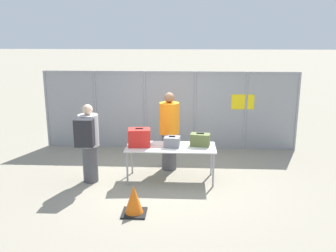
{
  "coord_description": "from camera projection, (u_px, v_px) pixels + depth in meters",
  "views": [
    {
      "loc": [
        0.47,
        -7.67,
        3.13
      ],
      "look_at": [
        0.04,
        0.51,
        1.05
      ],
      "focal_mm": 40.0,
      "sensor_mm": 36.0,
      "label": 1
    }
  ],
  "objects": [
    {
      "name": "suitcase_red",
      "position": [
        139.0,
        138.0,
        7.93
      ],
      "size": [
        0.49,
        0.36,
        0.4
      ],
      "color": "red",
      "rests_on": "inspection_table"
    },
    {
      "name": "fence_section",
      "position": [
        170.0,
        109.0,
        10.1
      ],
      "size": [
        6.85,
        0.07,
        2.11
      ],
      "color": "gray",
      "rests_on": "ground_plane"
    },
    {
      "name": "suitcase_grey",
      "position": [
        172.0,
        142.0,
        7.91
      ],
      "size": [
        0.35,
        0.31,
        0.24
      ],
      "color": "slate",
      "rests_on": "inspection_table"
    },
    {
      "name": "inspection_table",
      "position": [
        171.0,
        149.0,
        7.95
      ],
      "size": [
        1.9,
        0.8,
        0.75
      ],
      "color": "silver",
      "rests_on": "ground_plane"
    },
    {
      "name": "traveler_hooded",
      "position": [
        88.0,
        141.0,
        7.77
      ],
      "size": [
        0.42,
        0.64,
        1.68
      ],
      "rotation": [
        0.0,
        0.0,
        -0.1
      ],
      "color": "#4C4C51",
      "rests_on": "ground_plane"
    },
    {
      "name": "ground_plane",
      "position": [
        165.0,
        178.0,
        8.22
      ],
      "size": [
        120.0,
        120.0,
        0.0
      ],
      "primitive_type": "plane",
      "color": "gray"
    },
    {
      "name": "suitcase_olive",
      "position": [
        200.0,
        140.0,
        7.96
      ],
      "size": [
        0.44,
        0.31,
        0.29
      ],
      "color": "#566033",
      "rests_on": "inspection_table"
    },
    {
      "name": "traffic_cone",
      "position": [
        134.0,
        201.0,
        6.55
      ],
      "size": [
        0.43,
        0.43,
        0.54
      ],
      "color": "black",
      "rests_on": "ground_plane"
    },
    {
      "name": "security_worker_near",
      "position": [
        169.0,
        130.0,
        8.54
      ],
      "size": [
        0.45,
        0.45,
        1.81
      ],
      "rotation": [
        0.0,
        0.0,
        2.93
      ],
      "color": "#4C4C51",
      "rests_on": "ground_plane"
    },
    {
      "name": "utility_trailer",
      "position": [
        204.0,
        120.0,
        11.66
      ],
      "size": [
        3.97,
        2.08,
        0.73
      ],
      "color": "#4C6B47",
      "rests_on": "ground_plane"
    }
  ]
}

